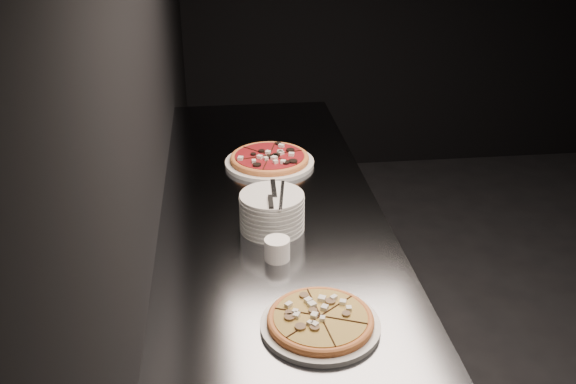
{
  "coord_description": "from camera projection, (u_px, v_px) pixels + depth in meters",
  "views": [
    {
      "loc": [
        -2.3,
        -1.8,
        1.93
      ],
      "look_at": [
        -2.08,
        0.04,
        1.01
      ],
      "focal_mm": 40.0,
      "sensor_mm": 36.0,
      "label": 1
    }
  ],
  "objects": [
    {
      "name": "wall_left",
      "position": [
        143.0,
        84.0,
        1.82
      ],
      "size": [
        0.02,
        5.0,
        2.8
      ],
      "primitive_type": "cube",
      "color": "black",
      "rests_on": "floor"
    },
    {
      "name": "cutlery",
      "position": [
        275.0,
        196.0,
        1.98
      ],
      "size": [
        0.09,
        0.21,
        0.01
      ],
      "rotation": [
        0.0,
        0.0,
        -0.04
      ],
      "color": "#AFB2B6",
      "rests_on": "plate_stack"
    },
    {
      "name": "ramekin",
      "position": [
        277.0,
        249.0,
        1.87
      ],
      "size": [
        0.08,
        0.08,
        0.07
      ],
      "color": "white",
      "rests_on": "counter"
    },
    {
      "name": "pizza_mushroom",
      "position": [
        320.0,
        321.0,
        1.59
      ],
      "size": [
        0.35,
        0.35,
        0.03
      ],
      "rotation": [
        0.0,
        0.0,
        -0.39
      ],
      "color": "silver",
      "rests_on": "counter"
    },
    {
      "name": "counter",
      "position": [
        275.0,
        337.0,
        2.28
      ],
      "size": [
        0.74,
        2.44,
        0.92
      ],
      "color": "slate",
      "rests_on": "floor"
    },
    {
      "name": "plate_stack",
      "position": [
        272.0,
        212.0,
        2.02
      ],
      "size": [
        0.2,
        0.2,
        0.12
      ],
      "color": "silver",
      "rests_on": "counter"
    },
    {
      "name": "pizza_tomato",
      "position": [
        270.0,
        160.0,
        2.49
      ],
      "size": [
        0.38,
        0.38,
        0.04
      ],
      "rotation": [
        0.0,
        0.0,
        0.26
      ],
      "color": "silver",
      "rests_on": "counter"
    }
  ]
}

